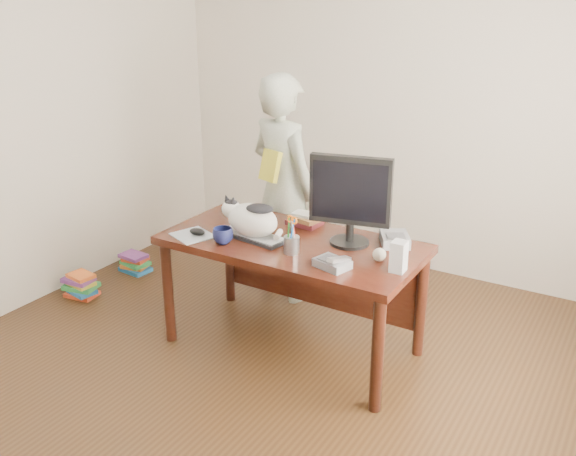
# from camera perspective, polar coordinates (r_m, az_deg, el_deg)

# --- Properties ---
(room) EXTENTS (4.50, 4.50, 4.50)m
(room) POSITION_cam_1_polar(r_m,az_deg,el_deg) (3.29, -4.96, 5.22)
(room) COLOR black
(room) RESTS_ON ground
(desk) EXTENTS (1.60, 0.80, 0.75)m
(desk) POSITION_cam_1_polar(r_m,az_deg,el_deg) (4.08, 0.93, -2.70)
(desk) COLOR black
(desk) RESTS_ON ground
(keyboard) EXTENTS (0.47, 0.23, 0.03)m
(keyboard) POSITION_cam_1_polar(r_m,az_deg,el_deg) (4.00, -3.14, -0.70)
(keyboard) COLOR black
(keyboard) RESTS_ON desk
(cat) EXTENTS (0.44, 0.25, 0.25)m
(cat) POSITION_cam_1_polar(r_m,az_deg,el_deg) (3.97, -3.35, 0.89)
(cat) COLOR white
(cat) RESTS_ON keyboard
(monitor) EXTENTS (0.49, 0.29, 0.55)m
(monitor) POSITION_cam_1_polar(r_m,az_deg,el_deg) (3.81, 5.56, 2.87)
(monitor) COLOR black
(monitor) RESTS_ON desk
(pen_cup) EXTENTS (0.11, 0.11, 0.24)m
(pen_cup) POSITION_cam_1_polar(r_m,az_deg,el_deg) (3.76, 0.32, -1.31)
(pen_cup) COLOR gray
(pen_cup) RESTS_ON desk
(mousepad) EXTENTS (0.30, 0.29, 0.01)m
(mousepad) POSITION_cam_1_polar(r_m,az_deg,el_deg) (4.08, -8.45, -0.64)
(mousepad) COLOR #A2A7AE
(mousepad) RESTS_ON desk
(mouse) EXTENTS (0.13, 0.10, 0.04)m
(mouse) POSITION_cam_1_polar(r_m,az_deg,el_deg) (4.07, -8.08, -0.32)
(mouse) COLOR black
(mouse) RESTS_ON mousepad
(coffee_mug) EXTENTS (0.18, 0.18, 0.10)m
(coffee_mug) POSITION_cam_1_polar(r_m,az_deg,el_deg) (3.92, -5.81, -0.68)
(coffee_mug) COLOR black
(coffee_mug) RESTS_ON desk
(phone) EXTENTS (0.22, 0.18, 0.09)m
(phone) POSITION_cam_1_polar(r_m,az_deg,el_deg) (3.59, 4.02, -3.11)
(phone) COLOR #5C5C60
(phone) RESTS_ON desk
(speaker) EXTENTS (0.08, 0.09, 0.18)m
(speaker) POSITION_cam_1_polar(r_m,az_deg,el_deg) (3.56, 9.81, -2.51)
(speaker) COLOR #A4A4A7
(speaker) RESTS_ON desk
(baseball) EXTENTS (0.08, 0.08, 0.08)m
(baseball) POSITION_cam_1_polar(r_m,az_deg,el_deg) (3.70, 8.12, -2.36)
(baseball) COLOR beige
(baseball) RESTS_ON desk
(book_stack) EXTENTS (0.23, 0.18, 0.08)m
(book_stack) POSITION_cam_1_polar(r_m,az_deg,el_deg) (4.21, 1.50, 0.74)
(book_stack) COLOR #471317
(book_stack) RESTS_ON desk
(calculator) EXTENTS (0.25, 0.27, 0.07)m
(calculator) POSITION_cam_1_polar(r_m,az_deg,el_deg) (3.95, 9.47, -0.98)
(calculator) COLOR #5C5C60
(calculator) RESTS_ON desk
(person) EXTENTS (0.70, 0.57, 1.68)m
(person) POSITION_cam_1_polar(r_m,az_deg,el_deg) (4.68, -0.44, 3.52)
(person) COLOR beige
(person) RESTS_ON ground
(held_book) EXTENTS (0.18, 0.14, 0.22)m
(held_book) POSITION_cam_1_polar(r_m,az_deg,el_deg) (4.48, -1.58, 5.56)
(held_book) COLOR gold
(held_book) RESTS_ON person
(book_pile_a) EXTENTS (0.27, 0.22, 0.18)m
(book_pile_a) POSITION_cam_1_polar(r_m,az_deg,el_deg) (5.14, -17.93, -4.88)
(book_pile_a) COLOR #C13A1B
(book_pile_a) RESTS_ON ground
(book_pile_b) EXTENTS (0.26, 0.20, 0.15)m
(book_pile_b) POSITION_cam_1_polar(r_m,az_deg,el_deg) (5.46, -13.44, -3.04)
(book_pile_b) COLOR #185995
(book_pile_b) RESTS_ON ground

